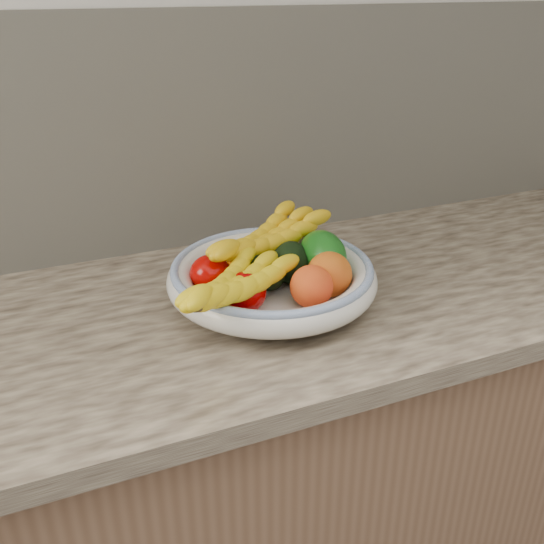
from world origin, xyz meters
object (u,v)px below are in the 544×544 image
Objects in this scene: green_mango at (323,254)px; banana_bunch_front at (234,289)px; banana_bunch_back at (266,243)px; fruit_bowl at (272,278)px.

green_mango reaches higher than banana_bunch_front.
fruit_bowl is at bearing -131.81° from banana_bunch_back.
banana_bunch_back is at bearing 13.53° from banana_bunch_front.
fruit_bowl is at bearing -0.50° from banana_bunch_front.
fruit_bowl is 0.08m from banana_bunch_back.
green_mango is at bearing -16.70° from banana_bunch_front.
banana_bunch_back is at bearing 77.14° from fruit_bowl.
banana_bunch_front is (-0.21, -0.08, 0.01)m from green_mango.
fruit_bowl is 0.11m from green_mango.
fruit_bowl is 1.21× the size of banana_bunch_back.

